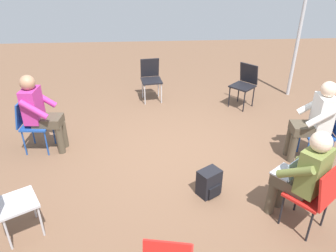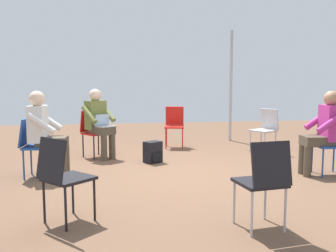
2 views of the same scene
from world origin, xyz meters
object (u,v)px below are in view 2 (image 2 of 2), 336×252
at_px(chair_southwest, 62,174).
at_px(backpack_near_laptop_user, 153,153).
at_px(chair_west, 33,143).
at_px(chair_northeast, 266,127).
at_px(person_in_white, 45,129).
at_px(person_with_laptop, 99,120).
at_px(person_in_magenta, 324,128).
at_px(chair_north, 174,124).
at_px(chair_south, 264,178).
at_px(chair_northwest, 94,130).
at_px(chair_east, 334,142).

bearing_deg(chair_southwest, backpack_near_laptop_user, 113.27).
height_order(chair_west, backpack_near_laptop_user, chair_west).
height_order(chair_northeast, person_in_white, person_in_white).
bearing_deg(chair_southwest, person_with_laptop, 132.49).
height_order(person_with_laptop, backpack_near_laptop_user, person_with_laptop).
distance_m(person_with_laptop, person_in_magenta, 3.73).
xyz_separation_m(chair_northeast, chair_west, (-4.05, -1.26, 0.00)).
xyz_separation_m(chair_west, person_in_magenta, (4.17, -0.53, 0.20)).
relative_size(chair_northeast, person_in_magenta, 0.69).
relative_size(chair_north, chair_northeast, 1.00).
bearing_deg(backpack_near_laptop_user, chair_south, -77.62).
height_order(chair_north, chair_northwest, same).
height_order(chair_east, person_with_laptop, person_with_laptop).
relative_size(chair_east, person_in_white, 0.69).
xyz_separation_m(person_in_magenta, backpack_near_laptop_user, (-2.38, 1.23, -0.54)).
height_order(chair_north, chair_east, same).
relative_size(chair_southwest, person_in_magenta, 0.69).
relative_size(chair_north, chair_east, 1.00).
distance_m(chair_west, person_in_white, 0.26).
distance_m(chair_west, chair_southwest, 2.04).
bearing_deg(chair_northwest, chair_south, 76.78).
distance_m(chair_east, chair_northwest, 4.04).
bearing_deg(chair_northeast, chair_west, 77.11).
distance_m(person_in_white, person_in_magenta, 4.04).
xyz_separation_m(chair_east, chair_northeast, (-0.29, 1.80, 0.00)).
xyz_separation_m(person_with_laptop, person_in_magenta, (3.28, -1.77, 0.00)).
bearing_deg(chair_north, chair_west, 52.39).
xyz_separation_m(chair_northeast, person_with_laptop, (-3.16, -0.02, 0.20)).
height_order(chair_south, person_in_magenta, person_in_magenta).
height_order(chair_north, person_with_laptop, person_with_laptop).
distance_m(chair_south, chair_northwest, 4.11).
distance_m(chair_west, person_with_laptop, 1.54).
bearing_deg(chair_east, chair_south, 139.13).
relative_size(person_in_magenta, backpack_near_laptop_user, 3.44).
bearing_deg(chair_east, chair_southwest, 115.19).
height_order(person_in_white, backpack_near_laptop_user, person_in_white).
bearing_deg(chair_east, person_in_magenta, 90.00).
bearing_deg(chair_southwest, chair_east, 67.67).
bearing_deg(chair_north, chair_northeast, 162.46).
distance_m(chair_northwest, person_with_laptop, 0.26).
bearing_deg(chair_west, person_in_magenta, 88.46).
bearing_deg(chair_north, chair_east, 136.52).
distance_m(chair_north, chair_south, 4.52).
distance_m(chair_south, person_with_laptop, 3.95).
distance_m(chair_south, person_in_magenta, 2.52).
height_order(chair_northeast, chair_southwest, same).
xyz_separation_m(person_with_laptop, person_in_white, (-0.72, -1.25, 0.00)).
relative_size(chair_south, backpack_near_laptop_user, 2.36).
bearing_deg(chair_north, person_in_white, 54.63).
distance_m(chair_north, person_in_white, 3.12).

